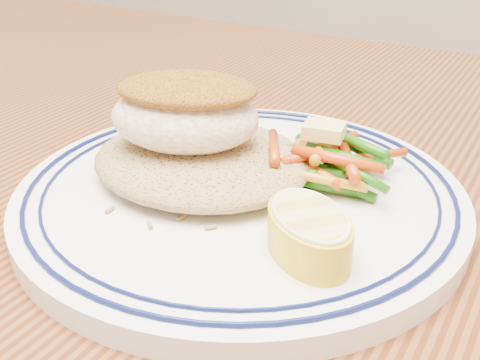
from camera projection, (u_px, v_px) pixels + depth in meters
The scene contains 7 objects.
dining_table at pixel (230, 310), 0.45m from camera, with size 1.50×0.90×0.75m.
plate at pixel (240, 195), 0.39m from camera, with size 0.29×0.29×0.02m.
rice_pilaf at pixel (202, 156), 0.39m from camera, with size 0.15×0.13×0.03m, color olive.
fish_fillet at pixel (185, 110), 0.38m from camera, with size 0.11×0.10×0.05m.
vegetable_pile at pixel (320, 159), 0.39m from camera, with size 0.10×0.09×0.03m.
butter_pat at pixel (324, 130), 0.38m from camera, with size 0.03×0.02×0.01m, color #F5DC77.
lemon_wedge at pixel (309, 231), 0.31m from camera, with size 0.08×0.08×0.02m.
Camera 1 is at (0.18, -0.30, 0.94)m, focal length 45.00 mm.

